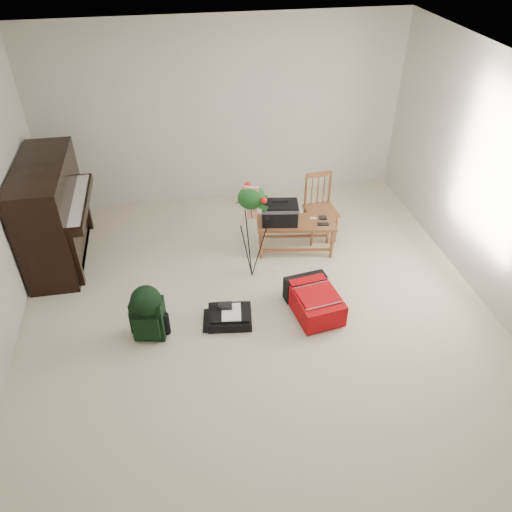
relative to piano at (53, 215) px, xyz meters
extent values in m
cube|color=#BBB497|center=(2.19, -1.60, -0.60)|extent=(5.00, 5.50, 0.01)
cube|color=white|center=(2.19, -1.60, 1.90)|extent=(5.00, 5.50, 0.01)
cube|color=beige|center=(2.19, 1.15, 0.65)|extent=(5.00, 0.04, 2.50)
cube|color=beige|center=(4.69, -1.60, 0.65)|extent=(0.04, 5.50, 2.50)
cube|color=black|center=(-0.01, 0.00, 0.03)|extent=(0.55, 1.50, 1.25)
cube|color=black|center=(0.29, 0.00, 0.13)|extent=(0.28, 1.30, 0.10)
cube|color=white|center=(0.29, 0.00, 0.18)|extent=(0.22, 1.20, 0.02)
cube|color=black|center=(0.04, 0.00, -0.55)|extent=(0.45, 1.30, 0.10)
cube|color=brown|center=(2.86, -0.41, -0.19)|extent=(1.01, 0.53, 0.04)
cylinder|color=brown|center=(2.43, -0.56, -0.40)|extent=(0.04, 0.04, 0.39)
cylinder|color=brown|center=(2.43, -0.25, -0.40)|extent=(0.04, 0.04, 0.39)
cylinder|color=brown|center=(3.29, -0.56, -0.40)|extent=(0.04, 0.04, 0.39)
cylinder|color=brown|center=(3.29, -0.25, -0.40)|extent=(0.04, 0.04, 0.39)
cube|color=brown|center=(3.24, -0.17, -0.20)|extent=(0.40, 0.40, 0.04)
cylinder|color=brown|center=(3.08, -0.33, -0.41)|extent=(0.03, 0.03, 0.38)
cylinder|color=brown|center=(3.08, -0.01, -0.41)|extent=(0.03, 0.03, 0.38)
cylinder|color=brown|center=(3.40, -0.33, -0.41)|extent=(0.03, 0.03, 0.38)
cylinder|color=brown|center=(3.40, -0.01, -0.41)|extent=(0.03, 0.03, 0.38)
cube|color=brown|center=(3.24, -0.01, 0.23)|extent=(0.34, 0.06, 0.05)
cylinder|color=brown|center=(3.08, -0.01, 0.02)|extent=(0.03, 0.03, 0.46)
cylinder|color=brown|center=(3.40, -0.01, 0.02)|extent=(0.03, 0.03, 0.46)
cube|color=#B80807|center=(2.79, -1.54, -0.45)|extent=(0.54, 0.72, 0.26)
cube|color=black|center=(2.79, -1.29, -0.45)|extent=(0.48, 0.22, 0.28)
cube|color=#B80807|center=(2.79, -1.59, -0.31)|extent=(0.45, 0.43, 0.02)
cube|color=silver|center=(2.79, -1.78, -0.31)|extent=(0.42, 0.07, 0.01)
cube|color=black|center=(1.87, -1.52, -0.54)|extent=(0.50, 0.42, 0.11)
cube|color=black|center=(1.87, -1.52, -0.48)|extent=(0.44, 0.36, 0.03)
cube|color=white|center=(1.89, -1.54, -0.45)|extent=(0.23, 0.30, 0.01)
cube|color=black|center=(1.83, -1.47, -0.43)|extent=(0.16, 0.11, 0.05)
cube|color=black|center=(1.05, -1.58, -0.36)|extent=(0.35, 0.26, 0.47)
cube|color=black|center=(1.05, -1.70, -0.39)|extent=(0.26, 0.11, 0.27)
sphere|color=black|center=(1.05, -1.58, -0.13)|extent=(0.30, 0.30, 0.30)
cube|color=black|center=(0.98, -1.47, -0.37)|extent=(0.05, 0.04, 0.42)
cube|color=black|center=(1.12, -1.47, -0.37)|extent=(0.05, 0.04, 0.42)
cylinder|color=black|center=(2.24, -0.81, 0.37)|extent=(0.01, 0.01, 0.32)
ellipsoid|color=#184E1A|center=(2.24, -0.81, 0.46)|extent=(0.30, 0.21, 0.28)
cube|color=red|center=(2.24, -0.83, 0.56)|extent=(0.16, 0.09, 0.09)
camera|label=1|loc=(1.45, -5.35, 3.13)|focal=35.00mm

